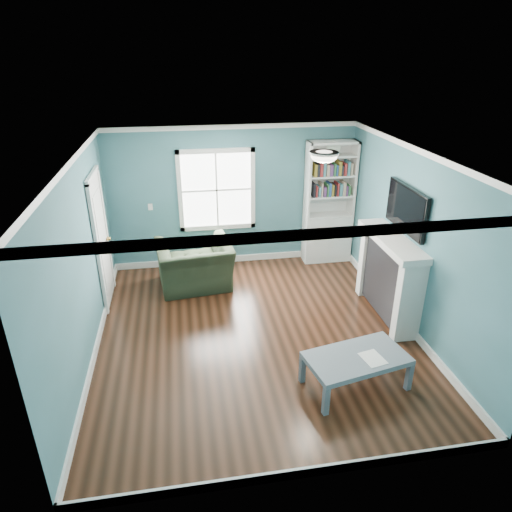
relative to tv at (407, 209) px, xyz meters
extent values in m
plane|color=black|center=(-2.20, -0.20, -1.72)|extent=(5.00, 5.00, 0.00)
plane|color=#35666B|center=(-2.20, 2.30, -0.43)|extent=(4.50, 0.00, 4.50)
plane|color=#35666B|center=(-2.20, -2.70, -0.43)|extent=(4.50, 0.00, 4.50)
plane|color=#35666B|center=(-4.45, -0.20, -0.43)|extent=(0.00, 5.00, 5.00)
plane|color=#35666B|center=(0.05, -0.20, -0.43)|extent=(0.00, 5.00, 5.00)
plane|color=white|center=(-2.20, -0.20, 0.88)|extent=(5.00, 5.00, 0.00)
cube|color=white|center=(-2.20, 2.28, -1.66)|extent=(4.50, 0.03, 0.12)
cube|color=white|center=(-2.20, -2.69, -1.66)|extent=(4.50, 0.03, 0.12)
cube|color=white|center=(-4.44, -0.20, -1.66)|extent=(0.03, 5.00, 0.12)
cube|color=white|center=(0.03, -0.20, -1.66)|extent=(0.03, 5.00, 0.12)
cube|color=white|center=(-2.20, 2.28, 0.84)|extent=(4.50, 0.04, 0.08)
cube|color=white|center=(-2.20, -2.68, 0.84)|extent=(4.50, 0.04, 0.08)
cube|color=white|center=(-4.43, -0.20, 0.84)|extent=(0.04, 5.00, 0.08)
cube|color=white|center=(0.03, -0.20, 0.84)|extent=(0.04, 5.00, 0.08)
cube|color=white|center=(-2.50, 2.29, -0.27)|extent=(1.24, 0.01, 1.34)
cube|color=white|center=(-3.16, 2.28, -0.27)|extent=(0.08, 0.06, 1.50)
cube|color=white|center=(-1.84, 2.28, -0.27)|extent=(0.08, 0.06, 1.50)
cube|color=white|center=(-2.50, 2.28, -0.98)|extent=(1.40, 0.06, 0.08)
cube|color=white|center=(-2.50, 2.28, 0.44)|extent=(1.40, 0.06, 0.08)
cube|color=white|center=(-2.50, 2.28, -0.27)|extent=(1.24, 0.03, 0.03)
cube|color=white|center=(-2.50, 2.28, -0.27)|extent=(0.03, 0.03, 1.34)
cube|color=silver|center=(-0.43, 2.10, -1.27)|extent=(0.90, 0.35, 0.90)
cube|color=silver|center=(-0.86, 2.10, -0.12)|extent=(0.04, 0.35, 1.40)
cube|color=silver|center=(0.00, 2.10, -0.12)|extent=(0.04, 0.35, 1.40)
cube|color=silver|center=(-0.43, 2.26, -0.12)|extent=(0.90, 0.02, 1.40)
cube|color=silver|center=(-0.43, 2.10, 0.55)|extent=(0.90, 0.35, 0.04)
cube|color=silver|center=(-0.43, 2.10, -0.80)|extent=(0.84, 0.33, 0.03)
cube|color=silver|center=(-0.43, 2.10, -0.42)|extent=(0.84, 0.33, 0.03)
cube|color=silver|center=(-0.43, 2.10, -0.04)|extent=(0.84, 0.33, 0.03)
cube|color=silver|center=(-0.43, 2.10, 0.32)|extent=(0.84, 0.33, 0.03)
cube|color=black|center=(-0.43, 2.08, -0.30)|extent=(0.70, 0.25, 0.22)
cube|color=maroon|center=(-0.43, 2.08, 0.08)|extent=(0.70, 0.25, 0.22)
cylinder|color=beige|center=(-0.43, 2.05, 0.46)|extent=(0.26, 0.06, 0.26)
cube|color=black|center=(-0.11, 0.00, -1.12)|extent=(0.30, 1.20, 1.10)
cube|color=black|center=(-0.13, 0.00, -1.32)|extent=(0.22, 0.65, 0.70)
cube|color=silver|center=(-0.13, -0.67, -1.12)|extent=(0.36, 0.16, 1.20)
cube|color=silver|center=(-0.13, 0.67, -1.12)|extent=(0.36, 0.16, 1.20)
cube|color=silver|center=(-0.15, 0.00, -0.47)|extent=(0.44, 1.58, 0.10)
cube|color=black|center=(0.00, 0.00, 0.00)|extent=(0.06, 1.10, 0.65)
cube|color=silver|center=(-4.43, 1.20, -0.70)|extent=(0.04, 0.80, 2.05)
cube|color=white|center=(-4.42, 0.75, -0.70)|extent=(0.05, 0.08, 2.13)
cube|color=white|center=(-4.42, 1.65, -0.70)|extent=(0.05, 0.08, 2.13)
cube|color=white|center=(-4.42, 1.20, 0.36)|extent=(0.05, 0.98, 0.08)
sphere|color=#BF8C3F|center=(-4.37, 1.50, -0.77)|extent=(0.07, 0.07, 0.07)
ellipsoid|color=white|center=(-1.30, -0.10, 0.82)|extent=(0.34, 0.34, 0.15)
cylinder|color=white|center=(-1.30, -0.10, 0.86)|extent=(0.38, 0.38, 0.03)
cube|color=white|center=(-3.70, 2.28, -0.52)|extent=(0.08, 0.01, 0.12)
imported|color=black|center=(-3.00, 1.40, -1.19)|extent=(1.32, 0.93, 1.08)
cube|color=#535A64|center=(-1.69, -1.91, -1.54)|extent=(0.08, 0.08, 0.37)
cube|color=#535A64|center=(-0.57, -1.68, -1.54)|extent=(0.08, 0.08, 0.37)
cube|color=#535A64|center=(-1.81, -1.33, -1.54)|extent=(0.08, 0.08, 0.37)
cube|color=#535A64|center=(-0.69, -1.10, -1.54)|extent=(0.08, 0.08, 0.37)
cube|color=slate|center=(-1.19, -1.50, -1.32)|extent=(1.32, 0.89, 0.07)
cube|color=white|center=(-1.02, -1.58, -1.28)|extent=(0.29, 0.35, 0.00)
camera|label=1|loc=(-3.13, -5.70, 2.11)|focal=32.00mm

